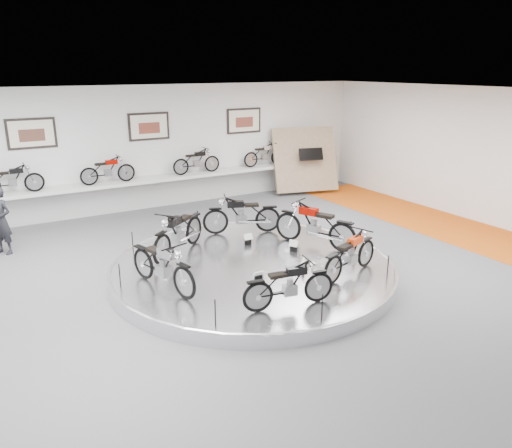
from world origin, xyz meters
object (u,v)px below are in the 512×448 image
bike_d (163,265)px  visitor (1,221)px  bike_a (315,224)px  bike_c (178,232)px  display_platform (253,269)px  bike_e (289,284)px  bike_f (351,254)px  shelf (155,180)px  bike_b (242,214)px

bike_d → visitor: size_ratio=0.99×
bike_a → bike_c: bike_a is taller
display_platform → bike_e: (-0.51, -2.20, 0.60)m
display_platform → bike_f: bike_f is taller
shelf → bike_f: size_ratio=6.87×
bike_c → bike_d: size_ratio=1.07×
display_platform → bike_b: bike_b is taller
bike_d → bike_e: size_ratio=1.13×
bike_d → bike_c: bearing=133.5°
bike_a → bike_f: size_ratio=1.17×
display_platform → bike_d: bearing=-173.1°
shelf → visitor: 5.14m
bike_c → bike_d: 1.94m
bike_b → bike_c: bearing=38.5°
display_platform → bike_b: size_ratio=3.65×
bike_a → bike_f: (-0.44, -1.84, -0.08)m
bike_b → visitor: size_ratio=1.01×
bike_b → bike_e: bike_b is taller
visitor → bike_c: bearing=7.6°
shelf → bike_f: 8.16m
bike_f → visitor: bearing=118.6°
shelf → bike_c: bearing=-103.5°
bike_d → bike_f: (3.65, -1.36, -0.03)m
bike_d → shelf: bearing=146.3°
bike_b → display_platform: bearing=89.7°
bike_a → visitor: (-6.61, 4.19, 0.01)m
shelf → bike_e: (-0.51, -8.60, -0.25)m
bike_b → bike_e: bearing=94.5°
display_platform → bike_e: bike_e is taller
display_platform → bike_c: 1.97m
shelf → bike_e: size_ratio=7.22×
bike_b → bike_d: bearing=58.7°
bike_e → bike_f: (1.95, 0.57, 0.02)m
bike_b → bike_f: (0.62, -3.62, -0.04)m
bike_c → visitor: (-3.52, 3.01, 0.02)m
bike_b → visitor: (-5.55, 2.41, 0.05)m
bike_d → bike_e: 2.58m
bike_e → visitor: bearing=132.8°
shelf → bike_c: bike_c is taller
bike_f → visitor: size_ratio=0.93×
display_platform → bike_a: (1.88, 0.21, 0.70)m
bike_b → bike_f: 3.67m
bike_a → bike_e: bike_a is taller
shelf → bike_b: size_ratio=6.28×
bike_a → bike_c: bearing=44.0°
bike_a → bike_f: bike_a is taller
shelf → bike_a: 6.47m
shelf → bike_b: bearing=-79.5°
display_platform → bike_a: bearing=6.4°
shelf → display_platform: bearing=-90.0°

